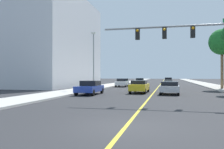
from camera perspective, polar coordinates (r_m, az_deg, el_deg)
ground at (r=50.91m, az=11.51°, el=-2.45°), size 192.00×192.00×0.00m
sidewalk_left at (r=52.08m, az=0.96°, el=-2.32°), size 3.77×168.00×0.15m
sidewalk_right at (r=51.51m, az=22.18°, el=-2.33°), size 3.77×168.00×0.15m
lane_marking_center at (r=50.91m, az=11.51°, el=-2.45°), size 0.16×144.00×0.01m
building_left_near at (r=45.59m, az=-14.48°, el=7.49°), size 12.45×22.95×16.20m
traffic_signal_mast at (r=17.90m, az=21.29°, el=8.00°), size 11.28×0.36×5.74m
street_lamp at (r=31.96m, az=-4.48°, el=4.11°), size 0.56×0.28×7.64m
palm_far at (r=36.83m, az=25.00°, el=7.04°), size 3.63×3.63×8.35m
car_gray at (r=59.63m, az=13.41°, el=-1.39°), size 1.97×4.45×1.48m
car_yellow at (r=26.73m, az=6.65°, el=-2.86°), size 1.90×4.48×1.42m
car_green at (r=51.36m, az=6.77°, el=-1.62°), size 1.83×4.24×1.40m
car_silver at (r=25.35m, az=13.76°, el=-3.09°), size 2.05×4.01×1.32m
car_blue at (r=24.55m, az=-5.33°, el=-3.10°), size 1.95×4.43×1.43m
car_white at (r=41.35m, az=2.48°, el=-1.91°), size 2.05×4.47×1.44m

